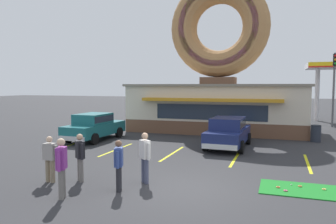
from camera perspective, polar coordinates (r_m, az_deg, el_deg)
The scene contains 22 objects.
ground_plane at distance 10.64m, azimuth 2.76°, elevation -13.23°, with size 160.00×160.00×0.00m, color #2D2D30.
donut_shop_building at distance 24.05m, azimuth 8.76°, elevation 5.72°, with size 12.30×6.75×10.96m.
putting_mat at distance 11.34m, azimuth 25.38°, elevation -12.45°, with size 3.72×1.58×0.03m, color #197523.
mini_donut_near_left at distance 11.20m, azimuth 18.61°, elevation -12.29°, with size 0.13×0.13×0.04m, color #D17F47.
mini_donut_near_right at distance 11.51m, azimuth 25.54°, elevation -12.03°, with size 0.13×0.13×0.04m, color #E5C666.
mini_donut_mid_centre at distance 10.92m, azimuth 19.79°, elevation -12.75°, with size 0.13×0.13×0.04m, color #D8667F.
mini_donut_far_centre at distance 11.53m, azimuth 22.00°, elevation -11.88°, with size 0.13×0.13×0.04m, color #D17F47.
golf_ball at distance 11.59m, azimuth 20.67°, elevation -11.74°, with size 0.04×0.04×0.04m, color white.
car_teal at distance 20.04m, azimuth -12.73°, elevation -2.33°, with size 2.11×4.62×1.60m.
car_navy at distance 17.47m, azimuth 10.43°, elevation -3.30°, with size 2.09×4.61×1.60m.
pedestrian_blue_sweater_man at distance 11.79m, azimuth -19.89°, elevation -7.39°, with size 0.60×0.24×1.57m.
pedestrian_hooded_kid at distance 11.58m, azimuth -15.06°, elevation -7.28°, with size 0.47×0.43×1.63m.
pedestrian_leather_jacket_man at distance 11.03m, azimuth -4.05°, elevation -7.50°, with size 0.48×0.43×1.70m.
pedestrian_clipboard_woman at distance 10.00m, azimuth -18.05°, elevation -8.76°, with size 0.36×0.56×1.76m.
pedestrian_beanie_man at distance 10.30m, azimuth -8.59°, elevation -8.81°, with size 0.35×0.57×1.59m.
trash_bin at distance 20.86m, azimuth 24.36°, elevation -3.39°, with size 0.57×0.57×0.97m.
traffic_light_pole at distance 28.69m, azimuth 26.95°, elevation 5.02°, with size 0.28×0.47×5.80m.
parking_stripe_far_left at distance 18.56m, azimuth -17.21°, elevation -5.69°, with size 0.12×3.60×0.01m, color yellow.
parking_stripe_left at distance 16.99m, azimuth -8.96°, elevation -6.48°, with size 0.12×3.60×0.01m, color yellow.
parking_stripe_mid_left at distance 15.84m, azimuth 0.76°, elevation -7.24°, with size 0.12×3.60×0.01m, color yellow.
parking_stripe_centre at distance 15.19m, azimuth 11.68°, elevation -7.85°, with size 0.12×3.60×0.01m, color yellow.
parking_stripe_mid_right at distance 15.13m, azimuth 23.14°, elevation -8.18°, with size 0.12×3.60×0.01m, color yellow.
Camera 1 is at (2.80, -9.73, 3.26)m, focal length 35.00 mm.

